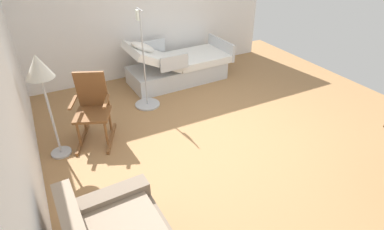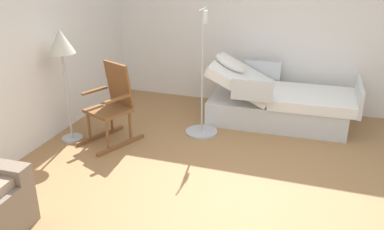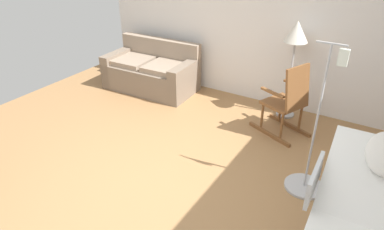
# 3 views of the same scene
# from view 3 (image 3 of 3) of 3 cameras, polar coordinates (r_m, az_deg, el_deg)

# --- Properties ---
(ground_plane) EXTENTS (6.95, 6.95, 0.00)m
(ground_plane) POSITION_cam_3_polar(r_m,az_deg,el_deg) (4.18, -4.09, -10.27)
(ground_plane) COLOR #9E7247
(back_wall) EXTENTS (5.76, 0.10, 2.70)m
(back_wall) POSITION_cam_3_polar(r_m,az_deg,el_deg) (5.71, 11.14, 15.21)
(back_wall) COLOR white
(back_wall) RESTS_ON ground
(couch) EXTENTS (1.63, 0.91, 0.85)m
(couch) POSITION_cam_3_polar(r_m,az_deg,el_deg) (6.33, -6.63, 6.95)
(couch) COLOR #7D6C5C
(couch) RESTS_ON ground
(rocking_chair) EXTENTS (0.88, 0.73, 1.05)m
(rocking_chair) POSITION_cam_3_polar(r_m,az_deg,el_deg) (4.94, 15.46, 2.11)
(rocking_chair) COLOR brown
(rocking_chair) RESTS_ON ground
(floor_lamp) EXTENTS (0.34, 0.34, 1.48)m
(floor_lamp) POSITION_cam_3_polar(r_m,az_deg,el_deg) (5.23, 16.68, 11.98)
(floor_lamp) COLOR #B2B5BA
(floor_lamp) RESTS_ON ground
(iv_pole) EXTENTS (0.44, 0.44, 1.69)m
(iv_pole) POSITION_cam_3_polar(r_m,az_deg,el_deg) (4.09, 18.50, -8.55)
(iv_pole) COLOR #B2B5BA
(iv_pole) RESTS_ON ground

